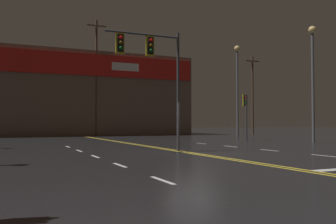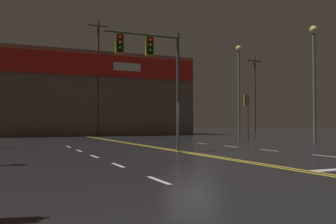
{
  "view_description": "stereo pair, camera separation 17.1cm",
  "coord_description": "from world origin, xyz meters",
  "px_view_note": "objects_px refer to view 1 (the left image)",
  "views": [
    {
      "loc": [
        -8.08,
        -15.57,
        1.37
      ],
      "look_at": [
        0.0,
        2.72,
        2.0
      ],
      "focal_mm": 40.0,
      "sensor_mm": 36.0,
      "label": 1
    },
    {
      "loc": [
        -7.93,
        -15.63,
        1.37
      ],
      "look_at": [
        0.0,
        2.72,
        2.0
      ],
      "focal_mm": 40.0,
      "sensor_mm": 36.0,
      "label": 2
    }
  ],
  "objects_px": {
    "streetlight_near_right": "(237,78)",
    "streetlight_far_right": "(313,67)",
    "traffic_signal_corner_northeast": "(246,106)",
    "traffic_signal_median": "(150,59)"
  },
  "relations": [
    {
      "from": "streetlight_near_right",
      "to": "streetlight_far_right",
      "type": "relative_size",
      "value": 1.05
    },
    {
      "from": "traffic_signal_corner_northeast",
      "to": "streetlight_far_right",
      "type": "bearing_deg",
      "value": -63.17
    },
    {
      "from": "streetlight_far_right",
      "to": "traffic_signal_corner_northeast",
      "type": "bearing_deg",
      "value": 116.83
    },
    {
      "from": "traffic_signal_median",
      "to": "streetlight_near_right",
      "type": "height_order",
      "value": "streetlight_near_right"
    },
    {
      "from": "traffic_signal_corner_northeast",
      "to": "streetlight_near_right",
      "type": "distance_m",
      "value": 6.24
    },
    {
      "from": "traffic_signal_corner_northeast",
      "to": "streetlight_near_right",
      "type": "bearing_deg",
      "value": 62.5
    },
    {
      "from": "streetlight_near_right",
      "to": "streetlight_far_right",
      "type": "bearing_deg",
      "value": -90.49
    },
    {
      "from": "traffic_signal_corner_northeast",
      "to": "streetlight_far_right",
      "type": "relative_size",
      "value": 0.44
    },
    {
      "from": "traffic_signal_median",
      "to": "traffic_signal_corner_northeast",
      "type": "height_order",
      "value": "traffic_signal_median"
    },
    {
      "from": "streetlight_near_right",
      "to": "streetlight_far_right",
      "type": "xyz_separation_m",
      "value": [
        -0.08,
        -9.72,
        -0.24
      ]
    }
  ]
}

